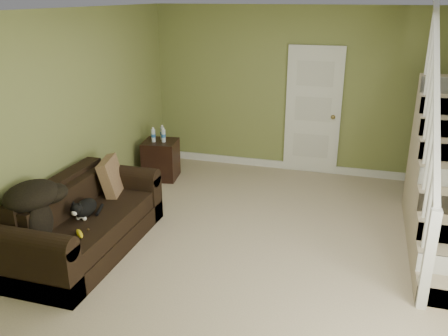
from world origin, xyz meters
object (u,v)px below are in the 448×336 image
Objects in this scene: sofa at (85,225)px; banana at (80,234)px; side_table at (161,159)px; cat at (84,209)px.

sofa is 10.71× the size of banana.
sofa is at bearing 73.22° from banana.
banana is (0.35, -2.78, 0.16)m from side_table.
side_table is 2.39m from cat.
side_table is 2.81m from banana.
cat is at bearing -86.39° from side_table.
cat is 0.46m from banana.
side_table is at bearing 51.84° from banana.
side_table reaches higher than cat.
banana is at bearing -61.54° from sofa.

